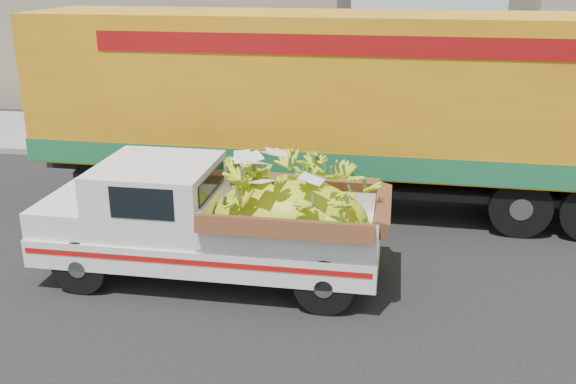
# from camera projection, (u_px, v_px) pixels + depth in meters

# --- Properties ---
(ground) EXTENTS (100.00, 100.00, 0.00)m
(ground) POSITION_uv_depth(u_px,v_px,m) (205.00, 271.00, 10.29)
(ground) COLOR black
(ground) RESTS_ON ground
(curb) EXTENTS (60.00, 0.25, 0.15)m
(curb) POSITION_uv_depth(u_px,v_px,m) (273.00, 163.00, 15.69)
(curb) COLOR gray
(curb) RESTS_ON ground
(sidewalk) EXTENTS (60.00, 4.00, 0.14)m
(sidewalk) POSITION_uv_depth(u_px,v_px,m) (287.00, 141.00, 17.65)
(sidewalk) COLOR gray
(sidewalk) RESTS_ON ground
(building_left) EXTENTS (18.00, 6.00, 5.00)m
(building_left) POSITION_uv_depth(u_px,v_px,m) (100.00, 27.00, 23.58)
(building_left) COLOR gray
(building_left) RESTS_ON ground
(pickup_truck) EXTENTS (5.19, 1.92, 1.82)m
(pickup_truck) POSITION_uv_depth(u_px,v_px,m) (235.00, 220.00, 9.71)
(pickup_truck) COLOR black
(pickup_truck) RESTS_ON ground
(semi_trailer) EXTENTS (12.01, 2.70, 3.80)m
(semi_trailer) POSITION_uv_depth(u_px,v_px,m) (335.00, 102.00, 12.47)
(semi_trailer) COLOR black
(semi_trailer) RESTS_ON ground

